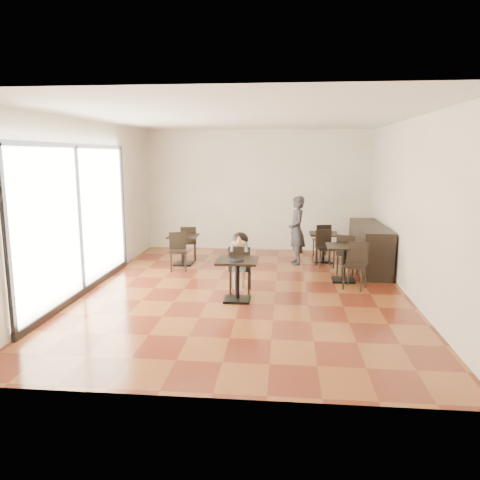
# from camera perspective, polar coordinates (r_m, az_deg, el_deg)

# --- Properties ---
(floor) EXTENTS (6.00, 8.00, 0.01)m
(floor) POSITION_cam_1_polar(r_m,az_deg,el_deg) (8.93, 0.53, -6.20)
(floor) COLOR brown
(floor) RESTS_ON ground
(ceiling) EXTENTS (6.00, 8.00, 0.01)m
(ceiling) POSITION_cam_1_polar(r_m,az_deg,el_deg) (8.59, 0.57, 14.74)
(ceiling) COLOR silver
(ceiling) RESTS_ON floor
(wall_back) EXTENTS (6.00, 0.01, 3.20)m
(wall_back) POSITION_cam_1_polar(r_m,az_deg,el_deg) (12.59, 2.14, 6.04)
(wall_back) COLOR silver
(wall_back) RESTS_ON floor
(wall_front) EXTENTS (6.00, 0.01, 3.20)m
(wall_front) POSITION_cam_1_polar(r_m,az_deg,el_deg) (4.68, -3.72, -1.29)
(wall_front) COLOR silver
(wall_front) RESTS_ON floor
(wall_left) EXTENTS (0.01, 8.00, 3.20)m
(wall_left) POSITION_cam_1_polar(r_m,az_deg,el_deg) (9.36, -18.12, 4.05)
(wall_left) COLOR silver
(wall_left) RESTS_ON floor
(wall_right) EXTENTS (0.01, 8.00, 3.20)m
(wall_right) POSITION_cam_1_polar(r_m,az_deg,el_deg) (8.87, 20.27, 3.61)
(wall_right) COLOR silver
(wall_right) RESTS_ON floor
(storefront_window) EXTENTS (0.04, 4.50, 2.60)m
(storefront_window) POSITION_cam_1_polar(r_m,az_deg,el_deg) (8.92, -19.14, 2.41)
(storefront_window) COLOR white
(storefront_window) RESTS_ON floor
(child_table) EXTENTS (0.70, 0.70, 0.74)m
(child_table) POSITION_cam_1_polar(r_m,az_deg,el_deg) (8.24, -0.34, -4.92)
(child_table) COLOR black
(child_table) RESTS_ON floor
(child_chair) EXTENTS (0.40, 0.40, 0.90)m
(child_chair) POSITION_cam_1_polar(r_m,az_deg,el_deg) (8.76, 0.03, -3.50)
(child_chair) COLOR black
(child_chair) RESTS_ON floor
(child) EXTENTS (0.40, 0.56, 1.13)m
(child) POSITION_cam_1_polar(r_m,az_deg,el_deg) (8.73, 0.03, -2.76)
(child) COLOR slate
(child) RESTS_ON child_chair
(plate) EXTENTS (0.25, 0.25, 0.02)m
(plate) POSITION_cam_1_polar(r_m,az_deg,el_deg) (8.06, -0.41, -2.50)
(plate) COLOR black
(plate) RESTS_ON child_table
(pizza_slice) EXTENTS (0.26, 0.20, 0.06)m
(pizza_slice) POSITION_cam_1_polar(r_m,az_deg,el_deg) (8.46, -0.09, -0.33)
(pizza_slice) COLOR #E1CC7B
(pizza_slice) RESTS_ON child
(adult_patron) EXTENTS (0.49, 0.65, 1.60)m
(adult_patron) POSITION_cam_1_polar(r_m,az_deg,el_deg) (11.01, 6.93, 1.17)
(adult_patron) COLOR #313136
(adult_patron) RESTS_ON floor
(cafe_table_mid) EXTENTS (0.92, 0.92, 0.74)m
(cafe_table_mid) POSITION_cam_1_polar(r_m,az_deg,el_deg) (9.75, 12.52, -2.79)
(cafe_table_mid) COLOR black
(cafe_table_mid) RESTS_ON floor
(cafe_table_left) EXTENTS (0.80, 0.80, 0.70)m
(cafe_table_left) POSITION_cam_1_polar(r_m,az_deg,el_deg) (11.03, -6.92, -1.21)
(cafe_table_left) COLOR black
(cafe_table_left) RESTS_ON floor
(cafe_table_back) EXTENTS (0.78, 0.78, 0.70)m
(cafe_table_back) POSITION_cam_1_polar(r_m,az_deg,el_deg) (11.42, 10.11, -0.89)
(cafe_table_back) COLOR black
(cafe_table_back) RESTS_ON floor
(chair_mid_a) EXTENTS (0.52, 0.52, 0.89)m
(chair_mid_a) POSITION_cam_1_polar(r_m,az_deg,el_deg) (10.29, 13.00, -1.70)
(chair_mid_a) COLOR black
(chair_mid_a) RESTS_ON floor
(chair_mid_b) EXTENTS (0.52, 0.52, 0.89)m
(chair_mid_b) POSITION_cam_1_polar(r_m,az_deg,el_deg) (9.22, 13.87, -3.12)
(chair_mid_b) COLOR black
(chair_mid_b) RESTS_ON floor
(chair_left_a) EXTENTS (0.46, 0.46, 0.84)m
(chair_left_a) POSITION_cam_1_polar(r_m,az_deg,el_deg) (11.54, -6.34, -0.32)
(chair_left_a) COLOR black
(chair_left_a) RESTS_ON floor
(chair_left_b) EXTENTS (0.46, 0.46, 0.84)m
(chair_left_b) POSITION_cam_1_polar(r_m,az_deg,el_deg) (10.49, -7.57, -1.43)
(chair_left_b) COLOR black
(chair_left_b) RESTS_ON floor
(chair_back_a) EXTENTS (0.45, 0.45, 0.84)m
(chair_back_a) POSITION_cam_1_polar(r_m,az_deg,el_deg) (11.94, 9.92, -0.05)
(chair_back_a) COLOR black
(chair_back_a) RESTS_ON floor
(chair_back_b) EXTENTS (0.45, 0.45, 0.84)m
(chair_back_b) POSITION_cam_1_polar(r_m,az_deg,el_deg) (10.86, 10.34, -1.09)
(chair_back_b) COLOR black
(chair_back_b) RESTS_ON floor
(service_counter) EXTENTS (0.60, 2.40, 1.00)m
(service_counter) POSITION_cam_1_polar(r_m,az_deg,el_deg) (10.89, 15.51, -0.84)
(service_counter) COLOR black
(service_counter) RESTS_ON floor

